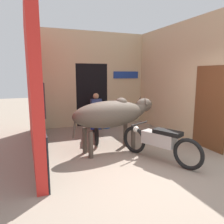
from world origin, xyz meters
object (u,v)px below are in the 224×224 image
object	(u,v)px
motorcycle_near	(159,141)
motorcycle_far	(95,124)
cow	(113,114)
shopkeeper_seated	(97,110)
plastic_stool	(106,121)

from	to	relation	value
motorcycle_near	motorcycle_far	world-z (taller)	motorcycle_near
cow	shopkeeper_seated	world-z (taller)	cow
cow	motorcycle_near	size ratio (longest dim) A/B	1.19
motorcycle_near	shopkeeper_seated	bearing A→B (deg)	97.43
cow	plastic_stool	distance (m)	2.39
motorcycle_far	cow	bearing A→B (deg)	-85.78
cow	shopkeeper_seated	size ratio (longest dim) A/B	1.80
shopkeeper_seated	plastic_stool	world-z (taller)	shopkeeper_seated
motorcycle_near	plastic_stool	bearing A→B (deg)	91.34
plastic_stool	motorcycle_far	bearing A→B (deg)	-125.79
shopkeeper_seated	plastic_stool	bearing A→B (deg)	-5.87
cow	motorcycle_far	size ratio (longest dim) A/B	1.16
cow	shopkeeper_seated	xyz separation A→B (m)	(0.30, 2.24, -0.27)
plastic_stool	shopkeeper_seated	bearing A→B (deg)	174.13
motorcycle_far	shopkeeper_seated	world-z (taller)	shopkeeper_seated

